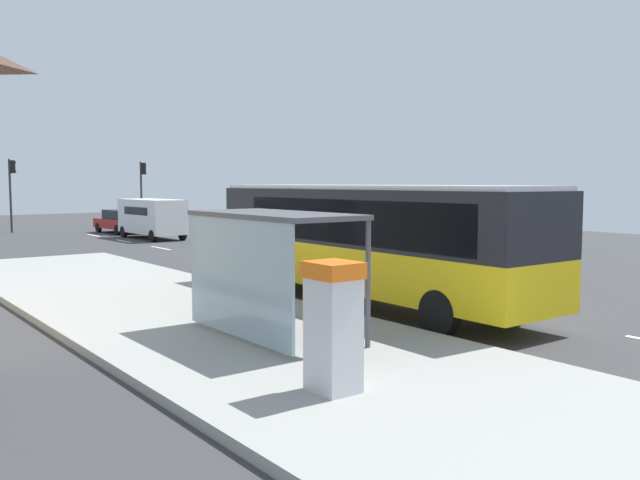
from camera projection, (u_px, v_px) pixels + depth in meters
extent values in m
cube|color=#38383A|center=(203.00, 258.00, 28.93)|extent=(56.00, 92.00, 0.04)
cube|color=#999993|center=(196.00, 318.00, 15.55)|extent=(6.20, 30.00, 0.18)
cube|color=silver|center=(480.00, 308.00, 17.21)|extent=(0.16, 2.20, 0.01)
cube|color=silver|center=(356.00, 285.00, 21.16)|extent=(0.16, 2.20, 0.01)
cube|color=silver|center=(270.00, 269.00, 25.12)|extent=(0.16, 2.20, 0.01)
cube|color=silver|center=(208.00, 257.00, 29.08)|extent=(0.16, 2.20, 0.01)
cube|color=silver|center=(161.00, 248.00, 33.03)|extent=(0.16, 2.20, 0.01)
cube|color=silver|center=(124.00, 241.00, 36.99)|extent=(0.16, 2.20, 0.01)
cube|color=silver|center=(94.00, 235.00, 40.95)|extent=(0.16, 2.20, 0.01)
cube|color=yellow|center=(367.00, 265.00, 17.71)|extent=(2.67, 11.04, 1.15)
cube|color=black|center=(367.00, 216.00, 17.60)|extent=(2.67, 11.04, 1.45)
cube|color=silver|center=(368.00, 187.00, 17.53)|extent=(2.54, 10.82, 0.12)
cube|color=black|center=(261.00, 212.00, 21.97)|extent=(2.30, 0.16, 1.22)
cube|color=black|center=(344.00, 222.00, 16.49)|extent=(0.21, 8.58, 1.10)
cylinder|color=black|center=(256.00, 274.00, 20.21)|extent=(0.30, 1.00, 1.00)
cylinder|color=black|center=(315.00, 268.00, 21.55)|extent=(0.30, 1.00, 1.00)
cylinder|color=black|center=(440.00, 313.00, 14.13)|extent=(0.30, 1.00, 1.00)
cylinder|color=black|center=(507.00, 301.00, 15.47)|extent=(0.30, 1.00, 1.00)
cube|color=white|center=(152.00, 216.00, 38.50)|extent=(2.16, 5.26, 1.96)
cube|color=black|center=(152.00, 210.00, 38.47)|extent=(2.14, 3.18, 0.44)
cylinder|color=black|center=(182.00, 234.00, 37.60)|extent=(0.24, 0.69, 0.68)
cylinder|color=black|center=(153.00, 236.00, 36.47)|extent=(0.24, 0.69, 0.68)
cylinder|color=black|center=(152.00, 230.00, 40.69)|extent=(0.24, 0.69, 0.68)
cylinder|color=black|center=(124.00, 232.00, 39.56)|extent=(0.24, 0.69, 0.68)
cube|color=#A51919|center=(120.00, 224.00, 42.91)|extent=(2.03, 4.49, 0.60)
cube|color=black|center=(121.00, 214.00, 42.70)|extent=(1.71, 2.46, 0.60)
cylinder|color=black|center=(99.00, 227.00, 43.54)|extent=(0.23, 0.65, 0.64)
cylinder|color=black|center=(122.00, 226.00, 44.60)|extent=(0.23, 0.65, 0.64)
cylinder|color=black|center=(118.00, 230.00, 41.27)|extent=(0.23, 0.65, 0.64)
cylinder|color=black|center=(142.00, 229.00, 42.33)|extent=(0.23, 0.65, 0.64)
cube|color=silver|center=(333.00, 335.00, 9.77)|extent=(0.60, 0.70, 1.70)
cube|color=orange|center=(333.00, 270.00, 9.69)|extent=(0.66, 0.76, 0.24)
cube|color=black|center=(349.00, 314.00, 9.94)|extent=(0.03, 0.36, 0.44)
cylinder|color=orange|center=(255.00, 282.00, 17.53)|extent=(0.52, 0.52, 0.95)
cylinder|color=red|center=(242.00, 279.00, 18.08)|extent=(0.52, 0.52, 0.95)
cylinder|color=#2D2D2D|center=(141.00, 195.00, 47.71)|extent=(0.14, 0.14, 4.77)
cube|color=black|center=(144.00, 169.00, 47.68)|extent=(0.24, 0.28, 0.84)
sphere|color=#360606|center=(145.00, 165.00, 47.73)|extent=(0.16, 0.16, 0.16)
sphere|color=#F2B20C|center=(145.00, 169.00, 47.76)|extent=(0.16, 0.16, 0.16)
sphere|color=black|center=(145.00, 173.00, 47.78)|extent=(0.16, 0.16, 0.16)
cylinder|color=#2D2D2D|center=(10.00, 196.00, 43.14)|extent=(0.14, 0.14, 4.80)
cube|color=black|center=(13.00, 167.00, 43.11)|extent=(0.24, 0.28, 0.84)
sphere|color=#360606|center=(15.00, 163.00, 43.16)|extent=(0.16, 0.16, 0.16)
sphere|color=#F2B20C|center=(15.00, 167.00, 43.18)|extent=(0.16, 0.16, 0.16)
sphere|color=black|center=(15.00, 171.00, 43.21)|extent=(0.16, 0.16, 0.16)
cube|color=#4C4C51|center=(273.00, 215.00, 13.22)|extent=(1.80, 4.00, 0.10)
cube|color=#8CA5B2|center=(237.00, 278.00, 12.81)|extent=(0.06, 3.80, 2.30)
cylinder|color=#4C4C51|center=(368.00, 283.00, 12.34)|extent=(0.10, 0.10, 2.44)
cylinder|color=#4C4C51|center=(259.00, 264.00, 15.35)|extent=(0.10, 0.10, 2.44)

